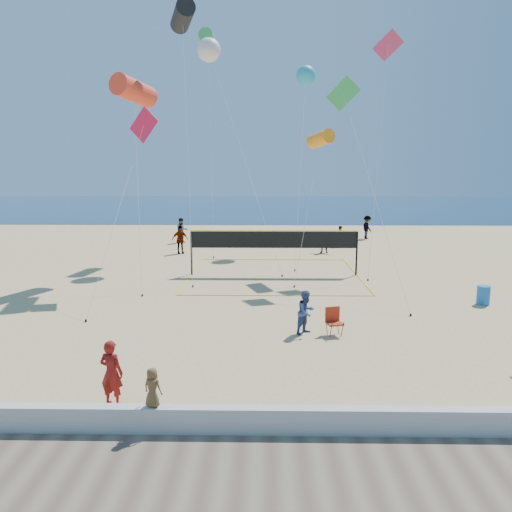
{
  "coord_description": "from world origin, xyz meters",
  "views": [
    {
      "loc": [
        0.17,
        -13.21,
        5.82
      ],
      "look_at": [
        -0.09,
        2.0,
        3.09
      ],
      "focal_mm": 35.0,
      "sensor_mm": 36.0,
      "label": 1
    }
  ],
  "objects_px": {
    "woman": "(112,373)",
    "trash_barrel": "(483,295)",
    "volleyball_net": "(274,245)",
    "camp_chair": "(334,319)"
  },
  "relations": [
    {
      "from": "woman",
      "to": "trash_barrel",
      "type": "distance_m",
      "value": 16.17
    },
    {
      "from": "camp_chair",
      "to": "volleyball_net",
      "type": "height_order",
      "value": "volleyball_net"
    },
    {
      "from": "camp_chair",
      "to": "trash_barrel",
      "type": "relative_size",
      "value": 1.34
    },
    {
      "from": "camp_chair",
      "to": "volleyball_net",
      "type": "bearing_deg",
      "value": 86.31
    },
    {
      "from": "woman",
      "to": "volleyball_net",
      "type": "height_order",
      "value": "volleyball_net"
    },
    {
      "from": "camp_chair",
      "to": "volleyball_net",
      "type": "relative_size",
      "value": 0.12
    },
    {
      "from": "woman",
      "to": "camp_chair",
      "type": "xyz_separation_m",
      "value": [
        6.18,
        5.37,
        -0.28
      ]
    },
    {
      "from": "camp_chair",
      "to": "volleyball_net",
      "type": "xyz_separation_m",
      "value": [
        -1.92,
        9.81,
        1.13
      ]
    },
    {
      "from": "trash_barrel",
      "to": "volleyball_net",
      "type": "xyz_separation_m",
      "value": [
        -8.88,
        5.76,
        1.28
      ]
    },
    {
      "from": "trash_barrel",
      "to": "volleyball_net",
      "type": "bearing_deg",
      "value": 147.02
    }
  ]
}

